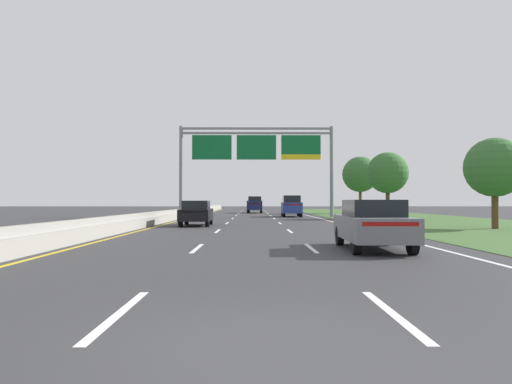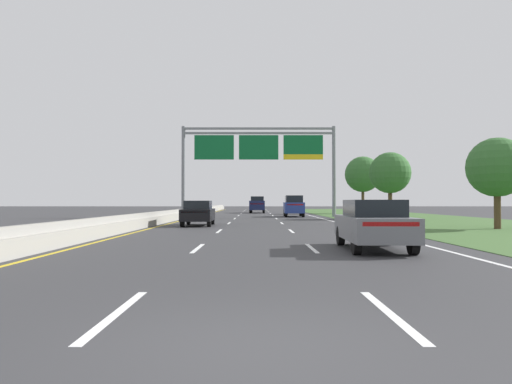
{
  "view_description": "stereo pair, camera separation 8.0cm",
  "coord_description": "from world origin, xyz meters",
  "px_view_note": "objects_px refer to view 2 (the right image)",
  "views": [
    {
      "loc": [
        -0.04,
        -5.0,
        1.52
      ],
      "look_at": [
        0.16,
        25.32,
        2.12
      ],
      "focal_mm": 33.57,
      "sensor_mm": 36.0,
      "label": 1
    },
    {
      "loc": [
        0.04,
        -5.0,
        1.52
      ],
      "look_at": [
        0.16,
        25.32,
        2.12
      ],
      "focal_mm": 33.57,
      "sensor_mm": 36.0,
      "label": 2
    }
  ],
  "objects_px": {
    "car_grey_right_lane_sedan": "(371,224)",
    "car_blue_right_lane_suv": "(292,206)",
    "overhead_sign_gantry": "(257,152)",
    "roadside_tree_near": "(495,168)",
    "roadside_tree_far": "(361,174)",
    "car_black_left_lane_sedan": "(196,213)",
    "roadside_tree_mid": "(388,173)",
    "pickup_truck_navy": "(255,205)"
  },
  "relations": [
    {
      "from": "car_grey_right_lane_sedan",
      "to": "car_blue_right_lane_suv",
      "type": "bearing_deg",
      "value": 1.34
    },
    {
      "from": "car_grey_right_lane_sedan",
      "to": "overhead_sign_gantry",
      "type": "bearing_deg",
      "value": 7.73
    },
    {
      "from": "roadside_tree_near",
      "to": "roadside_tree_far",
      "type": "bearing_deg",
      "value": 89.64
    },
    {
      "from": "car_black_left_lane_sedan",
      "to": "roadside_tree_mid",
      "type": "distance_m",
      "value": 19.95
    },
    {
      "from": "car_grey_right_lane_sedan",
      "to": "roadside_tree_near",
      "type": "height_order",
      "value": "roadside_tree_near"
    },
    {
      "from": "roadside_tree_near",
      "to": "car_grey_right_lane_sedan",
      "type": "bearing_deg",
      "value": -130.6
    },
    {
      "from": "pickup_truck_navy",
      "to": "roadside_tree_far",
      "type": "height_order",
      "value": "roadside_tree_far"
    },
    {
      "from": "overhead_sign_gantry",
      "to": "roadside_tree_far",
      "type": "relative_size",
      "value": 2.09
    },
    {
      "from": "overhead_sign_gantry",
      "to": "car_black_left_lane_sedan",
      "type": "relative_size",
      "value": 3.4
    },
    {
      "from": "overhead_sign_gantry",
      "to": "roadside_tree_mid",
      "type": "relative_size",
      "value": 2.56
    },
    {
      "from": "pickup_truck_navy",
      "to": "car_blue_right_lane_suv",
      "type": "xyz_separation_m",
      "value": [
        3.6,
        -15.81,
        0.02
      ]
    },
    {
      "from": "roadside_tree_near",
      "to": "pickup_truck_navy",
      "type": "bearing_deg",
      "value": 109.25
    },
    {
      "from": "roadside_tree_mid",
      "to": "roadside_tree_far",
      "type": "distance_m",
      "value": 17.99
    },
    {
      "from": "car_black_left_lane_sedan",
      "to": "car_blue_right_lane_suv",
      "type": "bearing_deg",
      "value": -23.62
    },
    {
      "from": "pickup_truck_navy",
      "to": "roadside_tree_far",
      "type": "distance_m",
      "value": 14.28
    },
    {
      "from": "roadside_tree_far",
      "to": "roadside_tree_near",
      "type": "bearing_deg",
      "value": -90.36
    },
    {
      "from": "overhead_sign_gantry",
      "to": "pickup_truck_navy",
      "type": "relative_size",
      "value": 2.77
    },
    {
      "from": "car_black_left_lane_sedan",
      "to": "roadside_tree_near",
      "type": "bearing_deg",
      "value": -103.86
    },
    {
      "from": "roadside_tree_near",
      "to": "overhead_sign_gantry",
      "type": "bearing_deg",
      "value": 122.68
    },
    {
      "from": "roadside_tree_near",
      "to": "roadside_tree_far",
      "type": "height_order",
      "value": "roadside_tree_far"
    },
    {
      "from": "roadside_tree_far",
      "to": "car_grey_right_lane_sedan",
      "type": "bearing_deg",
      "value": -102.23
    },
    {
      "from": "car_black_left_lane_sedan",
      "to": "roadside_tree_near",
      "type": "relative_size",
      "value": 0.88
    },
    {
      "from": "overhead_sign_gantry",
      "to": "car_black_left_lane_sedan",
      "type": "bearing_deg",
      "value": -103.35
    },
    {
      "from": "overhead_sign_gantry",
      "to": "car_grey_right_lane_sedan",
      "type": "height_order",
      "value": "overhead_sign_gantry"
    },
    {
      "from": "car_blue_right_lane_suv",
      "to": "roadside_tree_mid",
      "type": "relative_size",
      "value": 0.81
    },
    {
      "from": "car_blue_right_lane_suv",
      "to": "pickup_truck_navy",
      "type": "bearing_deg",
      "value": 14.03
    },
    {
      "from": "roadside_tree_near",
      "to": "roadside_tree_far",
      "type": "xyz_separation_m",
      "value": [
        0.21,
        33.91,
        1.55
      ]
    },
    {
      "from": "car_black_left_lane_sedan",
      "to": "overhead_sign_gantry",
      "type": "bearing_deg",
      "value": -14.36
    },
    {
      "from": "pickup_truck_navy",
      "to": "roadside_tree_far",
      "type": "bearing_deg",
      "value": -103.98
    },
    {
      "from": "car_black_left_lane_sedan",
      "to": "car_grey_right_lane_sedan",
      "type": "bearing_deg",
      "value": -154.96
    },
    {
      "from": "car_black_left_lane_sedan",
      "to": "car_blue_right_lane_suv",
      "type": "distance_m",
      "value": 19.26
    },
    {
      "from": "overhead_sign_gantry",
      "to": "car_grey_right_lane_sedan",
      "type": "xyz_separation_m",
      "value": [
        3.44,
        -31.39,
        -5.53
      ]
    },
    {
      "from": "car_black_left_lane_sedan",
      "to": "car_blue_right_lane_suv",
      "type": "relative_size",
      "value": 0.94
    },
    {
      "from": "car_blue_right_lane_suv",
      "to": "roadside_tree_near",
      "type": "xyz_separation_m",
      "value": [
        9.47,
        -21.63,
        2.29
      ]
    },
    {
      "from": "pickup_truck_navy",
      "to": "roadside_tree_mid",
      "type": "distance_m",
      "value": 24.6
    },
    {
      "from": "car_black_left_lane_sedan",
      "to": "roadside_tree_far",
      "type": "distance_m",
      "value": 34.82
    },
    {
      "from": "overhead_sign_gantry",
      "to": "pickup_truck_navy",
      "type": "distance_m",
      "value": 17.99
    },
    {
      "from": "car_black_left_lane_sedan",
      "to": "roadside_tree_far",
      "type": "xyz_separation_m",
      "value": [
        17.09,
        30.05,
        4.12
      ]
    },
    {
      "from": "car_grey_right_lane_sedan",
      "to": "roadside_tree_near",
      "type": "xyz_separation_m",
      "value": [
        9.55,
        11.14,
        2.57
      ]
    },
    {
      "from": "overhead_sign_gantry",
      "to": "car_black_left_lane_sedan",
      "type": "distance_m",
      "value": 17.73
    },
    {
      "from": "car_black_left_lane_sedan",
      "to": "roadside_tree_near",
      "type": "distance_m",
      "value": 17.5
    },
    {
      "from": "overhead_sign_gantry",
      "to": "roadside_tree_mid",
      "type": "height_order",
      "value": "overhead_sign_gantry"
    }
  ]
}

